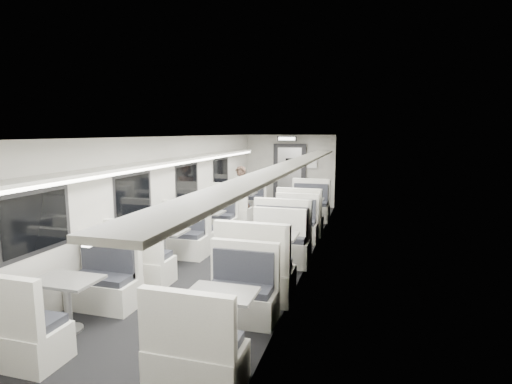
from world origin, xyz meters
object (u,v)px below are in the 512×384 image
Objects in this scene: booth_right_b at (289,234)px; booth_right_a at (305,212)px; booth_left_c at (164,249)px; exit_sign at (287,139)px; passenger at (241,196)px; booth_left_a at (240,205)px; booth_left_d at (68,304)px; booth_left_b at (206,226)px; vestibule_door at (290,176)px; booth_right_c at (269,256)px; booth_right_d at (222,319)px.

booth_right_a is at bearing 90.00° from booth_right_b.
booth_left_c is 6.67m from exit_sign.
booth_left_a is at bearing 119.56° from passenger.
booth_left_d is (0.00, -6.95, -0.04)m from booth_left_a.
booth_left_b is 1.22× the size of passenger.
vestibule_door reaches higher than booth_left_c.
booth_right_a is at bearing -16.18° from booth_left_a.
booth_right_a reaches higher than booth_left_b.
booth_right_b is 5.20m from vestibule_door.
exit_sign reaches higher than passenger.
vestibule_door is at bearing 66.42° from booth_left_a.
booth_right_b is (0.00, -2.19, -0.03)m from booth_right_a.
passenger is 0.76× the size of vestibule_door.
vestibule_door reaches higher than booth_left_b.
booth_left_d is at bearing -107.44° from booth_right_a.
passenger is (-1.69, 3.60, 0.39)m from booth_right_c.
booth_left_a is 1.11× the size of booth_right_d.
booth_left_a is at bearing -113.58° from vestibule_door.
vestibule_door is (-1.00, 9.08, 0.69)m from booth_right_d.
booth_right_d is 9.16m from vestibule_door.
booth_left_a is 0.95× the size of booth_right_c.
booth_left_d is 1.01× the size of booth_right_d.
passenger reaches higher than booth_left_d.
booth_right_a is 1.13× the size of booth_right_d.
passenger reaches higher than booth_right_b.
booth_right_d is at bearing -90.00° from booth_right_c.
booth_right_b is at bearing -54.16° from booth_left_a.
booth_right_c is (2.00, -4.50, 0.02)m from booth_left_a.
booth_left_d is 3.16× the size of exit_sign.
booth_left_a is at bearing 125.84° from booth_right_b.
booth_right_d is at bearing -73.58° from booth_left_a.
vestibule_door is 1.33m from exit_sign.
exit_sign is (0.00, -0.49, 1.24)m from vestibule_door.
booth_right_a is 3.92m from booth_right_c.
booth_right_a reaches higher than booth_left_c.
vestibule_door is at bearing 96.29° from booth_right_d.
booth_left_a is at bearing 90.00° from booth_left_b.
booth_left_d is at bearing -82.72° from passenger.
booth_left_c is at bearing -90.00° from booth_left_b.
booth_left_d is 4.63m from booth_right_b.
booth_left_b is 0.86× the size of booth_right_c.
passenger is (-1.69, 5.89, 0.45)m from booth_right_d.
booth_left_a is 4.51m from booth_left_c.
booth_left_c is at bearing -90.00° from booth_left_a.
vestibule_door is (1.00, 6.80, 0.67)m from booth_left_c.
booth_left_c is 3.03m from booth_right_d.
booth_right_b is at bearing 41.08° from booth_left_c.
booth_left_a is 1.06× the size of booth_right_b.
booth_left_c is 3.65m from passenger.
booth_right_a is at bearing -70.80° from vestibule_door.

